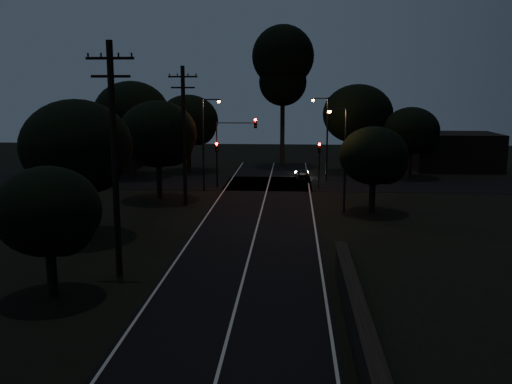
{
  "coord_description": "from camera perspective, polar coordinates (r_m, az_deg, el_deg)",
  "views": [
    {
      "loc": [
        2.29,
        -10.79,
        8.9
      ],
      "look_at": [
        0.0,
        24.0,
        2.5
      ],
      "focal_mm": 40.0,
      "sensor_mm": 36.0,
      "label": 1
    }
  ],
  "objects": [
    {
      "name": "utility_pole_far",
      "position": [
        43.72,
        -7.21,
        5.84
      ],
      "size": [
        2.2,
        0.3,
        10.5
      ],
      "color": "black",
      "rests_on": "ground"
    },
    {
      "name": "signal_mast",
      "position": [
        51.25,
        -2.08,
        5.29
      ],
      "size": [
        3.7,
        0.35,
        6.25
      ],
      "color": "black",
      "rests_on": "ground"
    },
    {
      "name": "building_right",
      "position": [
        66.56,
        19.22,
        3.87
      ],
      "size": [
        9.0,
        7.0,
        4.0
      ],
      "primitive_type": "cube",
      "color": "black",
      "rests_on": "ground"
    },
    {
      "name": "utility_pole_mid",
      "position": [
        27.27,
        -13.99,
        3.44
      ],
      "size": [
        2.2,
        0.3,
        11.0
      ],
      "color": "black",
      "rests_on": "ground"
    },
    {
      "name": "tree_left_d",
      "position": [
        46.05,
        -9.56,
        5.57
      ],
      "size": [
        6.24,
        6.24,
        7.92
      ],
      "color": "black",
      "rests_on": "ground"
    },
    {
      "name": "tree_far_e",
      "position": [
        59.05,
        15.47,
        5.8
      ],
      "size": [
        5.54,
        5.54,
        7.02
      ],
      "color": "black",
      "rests_on": "ground"
    },
    {
      "name": "tree_far_ne",
      "position": [
        61.11,
        10.4,
        7.52
      ],
      "size": [
        7.34,
        7.34,
        9.28
      ],
      "color": "black",
      "rests_on": "ground"
    },
    {
      "name": "signal_right",
      "position": [
        51.19,
        6.34,
        3.53
      ],
      "size": [
        0.28,
        0.35,
        4.1
      ],
      "color": "black",
      "rests_on": "ground"
    },
    {
      "name": "building_left",
      "position": [
        66.96,
        -15.74,
        4.27
      ],
      "size": [
        10.0,
        8.0,
        4.4
      ],
      "primitive_type": "cube",
      "color": "black",
      "rests_on": "ground"
    },
    {
      "name": "streetlight_b",
      "position": [
        55.04,
        6.94,
        5.88
      ],
      "size": [
        1.66,
        0.26,
        8.0
      ],
      "color": "black",
      "rests_on": "ground"
    },
    {
      "name": "streetlight_a",
      "position": [
        49.56,
        -5.09,
        5.42
      ],
      "size": [
        1.66,
        0.26,
        8.0
      ],
      "color": "black",
      "rests_on": "ground"
    },
    {
      "name": "road_surface",
      "position": [
        42.9,
        0.63,
        -1.56
      ],
      "size": [
        60.0,
        70.0,
        0.03
      ],
      "color": "black",
      "rests_on": "ground"
    },
    {
      "name": "car",
      "position": [
        55.49,
        4.67,
        1.74
      ],
      "size": [
        1.45,
        3.41,
        1.15
      ],
      "primitive_type": "imported",
      "rotation": [
        0.0,
        0.0,
        3.17
      ],
      "color": "black",
      "rests_on": "ground"
    },
    {
      "name": "signal_left",
      "position": [
        51.6,
        -3.94,
        3.63
      ],
      "size": [
        0.28,
        0.35,
        4.1
      ],
      "color": "black",
      "rests_on": "ground"
    },
    {
      "name": "tree_left_c",
      "position": [
        35.17,
        -17.22,
        4.13
      ],
      "size": [
        6.54,
        6.54,
        8.26
      ],
      "color": "black",
      "rests_on": "ground"
    },
    {
      "name": "streetlight_c",
      "position": [
        41.19,
        8.69,
        3.94
      ],
      "size": [
        1.46,
        0.26,
        7.5
      ],
      "color": "black",
      "rests_on": "ground"
    },
    {
      "name": "tree_far_w",
      "position": [
        58.92,
        -12.12,
        7.57
      ],
      "size": [
        7.51,
        7.51,
        9.58
      ],
      "color": "black",
      "rests_on": "ground"
    },
    {
      "name": "tree_left_b",
      "position": [
        25.4,
        -19.85,
        -2.07
      ],
      "size": [
        4.48,
        4.48,
        5.69
      ],
      "color": "black",
      "rests_on": "ground"
    },
    {
      "name": "tree_far_nw",
      "position": [
        61.76,
        -6.6,
        6.99
      ],
      "size": [
        6.46,
        6.46,
        8.18
      ],
      "color": "black",
      "rests_on": "ground"
    },
    {
      "name": "tree_right_a",
      "position": [
        41.4,
        11.93,
        3.42
      ],
      "size": [
        4.89,
        4.89,
        6.22
      ],
      "color": "black",
      "rests_on": "ground"
    },
    {
      "name": "tall_pine",
      "position": [
        65.85,
        2.71,
        12.61
      ],
      "size": [
        6.98,
        6.98,
        15.87
      ],
      "color": "black",
      "rests_on": "ground"
    }
  ]
}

